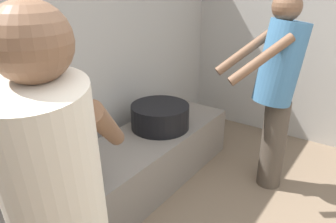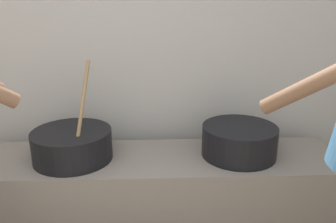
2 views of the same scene
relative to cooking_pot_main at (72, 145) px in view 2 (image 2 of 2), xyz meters
name	(u,v)px [view 2 (image 2 of 2)]	position (x,y,z in m)	size (l,w,h in m)	color
block_enclosure_rear	(90,64)	(0.06, 0.53, 0.44)	(5.36, 0.20, 1.98)	#ADA8A0
hearth_ledge	(157,185)	(0.56, 0.01, -0.32)	(2.51, 0.60, 0.44)	slate
cooking_pot_main	(72,145)	(0.00, 0.00, 0.00)	(0.53, 0.53, 0.66)	black
cooking_pot_secondary	(239,141)	(1.13, 0.02, 0.00)	(0.51, 0.51, 0.21)	black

